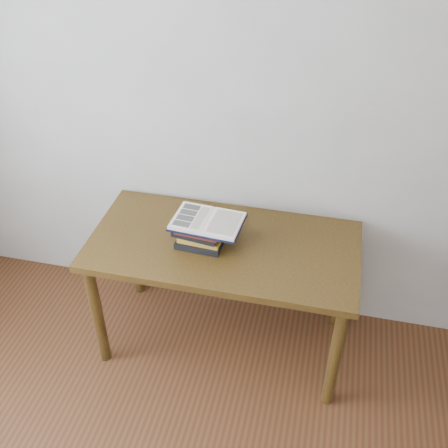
# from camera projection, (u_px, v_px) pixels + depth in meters

# --- Properties ---
(room_shell) EXTENTS (3.54, 3.54, 2.62)m
(room_shell) POSITION_uv_depth(u_px,v_px,m) (15.00, 312.00, 1.02)
(room_shell) COLOR beige
(room_shell) RESTS_ON ground
(desk) EXTENTS (1.35, 0.67, 0.72)m
(desk) POSITION_uv_depth(u_px,v_px,m) (224.00, 258.00, 2.67)
(desk) COLOR #4E3613
(desk) RESTS_ON ground
(book_stack) EXTENTS (0.25, 0.19, 0.12)m
(book_stack) POSITION_uv_depth(u_px,v_px,m) (200.00, 234.00, 2.58)
(book_stack) COLOR black
(book_stack) RESTS_ON desk
(open_book) EXTENTS (0.35, 0.26, 0.03)m
(open_book) POSITION_uv_depth(u_px,v_px,m) (208.00, 221.00, 2.53)
(open_book) COLOR black
(open_book) RESTS_ON book_stack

